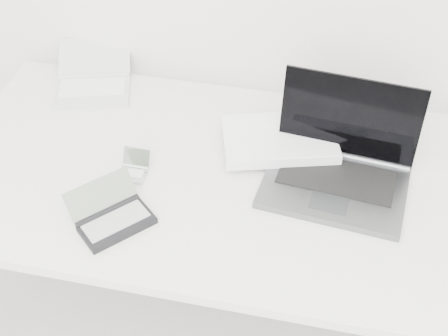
% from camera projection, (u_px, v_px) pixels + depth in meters
% --- Properties ---
extents(desk, '(1.60, 0.80, 0.73)m').
position_uv_depth(desk, '(238.00, 189.00, 1.69)').
color(desk, white).
rests_on(desk, ground).
extents(laptop_large, '(0.54, 0.42, 0.25)m').
position_uv_depth(laptop_large, '(312.00, 155.00, 1.66)').
color(laptop_large, '#585A5D').
rests_on(laptop_large, desk).
extents(netbook_open_white, '(0.30, 0.34, 0.08)m').
position_uv_depth(netbook_open_white, '(93.00, 82.00, 1.95)').
color(netbook_open_white, silver).
rests_on(netbook_open_white, desk).
extents(pda_silver, '(0.07, 0.08, 0.06)m').
position_uv_depth(pda_silver, '(134.00, 170.00, 1.66)').
color(pda_silver, silver).
rests_on(pda_silver, desk).
extents(palmtop_charcoal, '(0.23, 0.23, 0.08)m').
position_uv_depth(palmtop_charcoal, '(113.00, 217.00, 1.52)').
color(palmtop_charcoal, black).
rests_on(palmtop_charcoal, desk).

